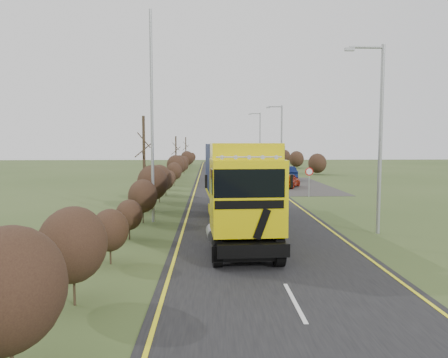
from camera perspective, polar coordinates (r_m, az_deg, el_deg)
ground at (r=24.23m, az=3.73°, el=-5.66°), size 160.00×160.00×0.00m
road at (r=34.07m, az=2.10°, el=-2.54°), size 8.00×120.00×0.02m
layby at (r=44.81m, az=9.53°, el=-0.79°), size 6.00×18.00×0.02m
lane_markings at (r=33.77m, az=2.13°, el=-2.58°), size 7.52×116.00×0.01m
hedgerow at (r=31.93m, az=-8.43°, el=-0.19°), size 2.24×102.04×6.05m
lorry at (r=22.50m, az=1.60°, el=-0.06°), size 3.35×15.90×4.40m
car_red_hatchback at (r=42.31m, az=8.39°, el=-0.19°), size 3.18×4.37×1.38m
car_blue_sedan at (r=50.48m, az=8.06°, el=0.76°), size 1.99×4.90×1.58m
streetlight_near at (r=22.13m, az=19.52°, el=5.93°), size 1.91×0.18×8.99m
streetlight_mid at (r=46.57m, az=7.41°, el=4.97°), size 1.75×0.18×8.20m
streetlight_far at (r=66.23m, az=4.63°, el=5.25°), size 1.86×0.18×8.71m
left_pole at (r=24.27m, az=-9.40°, el=7.92°), size 0.16×0.16×11.49m
speed_sign at (r=35.54m, az=11.06°, el=0.35°), size 0.65×0.10×2.36m
warning_board at (r=52.46m, az=5.31°, el=1.42°), size 0.76×0.11×2.00m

